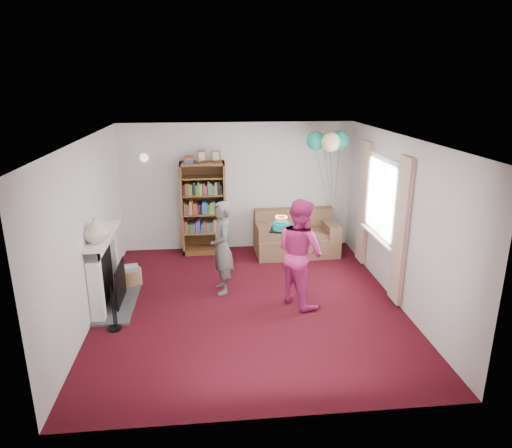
{
  "coord_description": "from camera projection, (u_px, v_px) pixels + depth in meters",
  "views": [
    {
      "loc": [
        -0.54,
        -6.26,
        3.26
      ],
      "look_at": [
        0.17,
        0.6,
        1.08
      ],
      "focal_mm": 32.0,
      "sensor_mm": 36.0,
      "label": 1
    }
  ],
  "objects": [
    {
      "name": "wicker_basket",
      "position": [
        131.0,
        276.0,
        7.56
      ],
      "size": [
        0.37,
        0.37,
        0.33
      ],
      "rotation": [
        0.0,
        0.0,
        0.18
      ],
      "color": "olive",
      "rests_on": "ground"
    },
    {
      "name": "birthday_cake",
      "position": [
        281.0,
        226.0,
        6.9
      ],
      "size": [
        0.32,
        0.32,
        0.22
      ],
      "rotation": [
        0.0,
        0.0,
        -0.28
      ],
      "color": "black",
      "rests_on": "ground"
    },
    {
      "name": "wall_sconce",
      "position": [
        144.0,
        158.0,
        8.47
      ],
      "size": [
        0.16,
        0.23,
        0.16
      ],
      "color": "gold",
      "rests_on": "ground"
    },
    {
      "name": "sofa",
      "position": [
        296.0,
        237.0,
        8.94
      ],
      "size": [
        1.57,
        0.83,
        0.83
      ],
      "rotation": [
        0.0,
        0.0,
        0.04
      ],
      "color": "brown",
      "rests_on": "ground"
    },
    {
      "name": "person_magenta",
      "position": [
        300.0,
        252.0,
        6.76
      ],
      "size": [
        0.94,
        1.0,
        1.63
      ],
      "primitive_type": "imported",
      "rotation": [
        0.0,
        0.0,
        2.11
      ],
      "color": "#B52466",
      "rests_on": "ground"
    },
    {
      "name": "wall_left",
      "position": [
        88.0,
        230.0,
        6.37
      ],
      "size": [
        0.02,
        5.0,
        2.5
      ],
      "primitive_type": "cube",
      "color": "silver",
      "rests_on": "ground"
    },
    {
      "name": "person_striped",
      "position": [
        222.0,
        248.0,
        7.15
      ],
      "size": [
        0.42,
        0.58,
        1.49
      ],
      "primitive_type": "imported",
      "rotation": [
        0.0,
        0.0,
        -1.46
      ],
      "color": "black",
      "rests_on": "ground"
    },
    {
      "name": "bookcase",
      "position": [
        203.0,
        209.0,
        8.82
      ],
      "size": [
        0.85,
        0.42,
        2.0
      ],
      "color": "#472B14",
      "rests_on": "ground"
    },
    {
      "name": "ground",
      "position": [
        249.0,
        303.0,
        6.97
      ],
      "size": [
        5.0,
        5.0,
        0.0
      ],
      "primitive_type": "plane",
      "color": "#37080D",
      "rests_on": "ground"
    },
    {
      "name": "window_bay",
      "position": [
        381.0,
        213.0,
        7.39
      ],
      "size": [
        0.14,
        2.02,
        2.2
      ],
      "color": "white",
      "rests_on": "ground"
    },
    {
      "name": "wall_back",
      "position": [
        238.0,
        187.0,
        8.97
      ],
      "size": [
        4.5,
        0.02,
        2.5
      ],
      "primitive_type": "cube",
      "color": "silver",
      "rests_on": "ground"
    },
    {
      "name": "fireplace",
      "position": [
        109.0,
        273.0,
        6.79
      ],
      "size": [
        0.55,
        1.8,
        1.12
      ],
      "color": "#3F3F42",
      "rests_on": "ground"
    },
    {
      "name": "ceiling",
      "position": [
        248.0,
        138.0,
        6.21
      ],
      "size": [
        4.5,
        5.0,
        0.01
      ],
      "primitive_type": "cube",
      "color": "white",
      "rests_on": "wall_back"
    },
    {
      "name": "balloons",
      "position": [
        328.0,
        141.0,
        8.19
      ],
      "size": [
        0.78,
        0.78,
        1.74
      ],
      "color": "#3F3F3F",
      "rests_on": "ground"
    },
    {
      "name": "mantel_vase",
      "position": [
        95.0,
        230.0,
        6.23
      ],
      "size": [
        0.45,
        0.45,
        0.35
      ],
      "primitive_type": "imported",
      "rotation": [
        0.0,
        0.0,
        -0.4
      ],
      "color": "beige",
      "rests_on": "fireplace"
    },
    {
      "name": "wall_right",
      "position": [
        399.0,
        221.0,
        6.81
      ],
      "size": [
        0.02,
        5.0,
        2.5
      ],
      "primitive_type": "cube",
      "color": "silver",
      "rests_on": "ground"
    }
  ]
}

